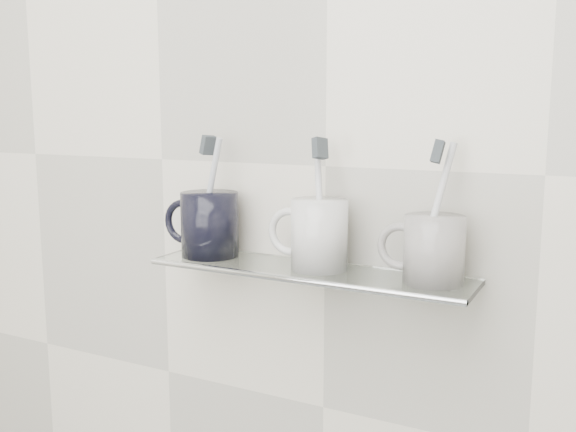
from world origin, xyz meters
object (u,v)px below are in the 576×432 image
Objects in this scene: mug_left at (210,224)px; mug_right at (434,250)px; shelf_glass at (308,271)px; mug_center at (319,235)px.

mug_left is 0.37m from mug_right.
shelf_glass is at bearing -9.21° from mug_left.
mug_left is at bearing 158.81° from mug_right.
mug_left is at bearing 177.27° from mug_center.
mug_center is at bearing 158.81° from mug_right.
mug_left reaches higher than mug_right.
mug_right is (0.17, 0.00, -0.01)m from mug_center.
mug_left is 0.20m from mug_center.
mug_center is at bearing -7.62° from mug_left.
mug_left is 1.12× the size of mug_right.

